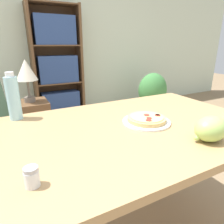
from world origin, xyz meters
TOP-DOWN VIEW (x-y plane):
  - wall_back at (0.00, 2.62)m, footprint 8.00×0.05m
  - dining_table at (-0.08, 0.06)m, footprint 1.27×0.87m
  - pizza_on_plate at (-0.04, 0.06)m, footprint 0.25×0.25m
  - grape_bunch at (0.08, -0.23)m, footprint 0.15×0.12m
  - drink_bottle at (-0.63, 0.43)m, footprint 0.07×0.07m
  - salt_shaker at (-0.63, -0.19)m, footprint 0.04×0.04m
  - bookshelf at (0.06, 2.44)m, footprint 0.74×0.31m
  - side_table at (-0.47, 1.44)m, footprint 0.34×0.34m
  - table_lamp at (-0.47, 1.44)m, footprint 0.21×0.21m
  - potted_plant_floor at (1.54, 1.95)m, footprint 0.51×0.43m

SIDE VIEW (x-z plane):
  - side_table at x=-0.47m, z-range 0.00..0.59m
  - potted_plant_floor at x=1.54m, z-range 0.02..0.71m
  - dining_table at x=-0.08m, z-range 0.28..1.05m
  - pizza_on_plate at x=-0.04m, z-range 0.76..0.80m
  - salt_shaker at x=-0.63m, z-range 0.77..0.83m
  - bookshelf at x=0.06m, z-range -0.05..1.66m
  - grape_bunch at x=0.08m, z-range 0.77..0.88m
  - drink_bottle at x=-0.63m, z-range 0.76..1.02m
  - table_lamp at x=-0.47m, z-range 0.68..1.11m
  - wall_back at x=0.00m, z-range 0.00..2.60m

